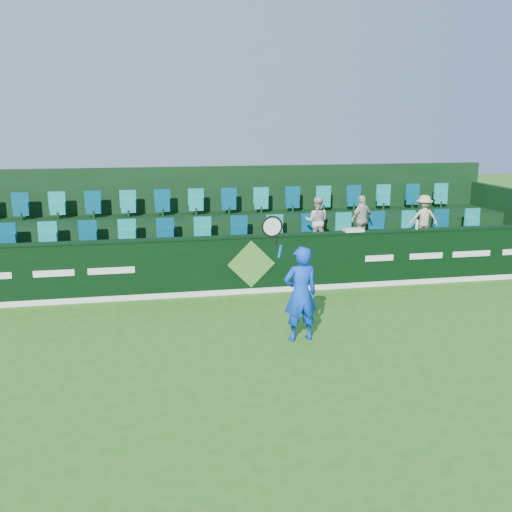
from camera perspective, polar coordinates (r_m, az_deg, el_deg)
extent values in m
plane|color=#2E6E1A|center=(9.60, 3.77, -10.51)|extent=(60.00, 60.00, 0.00)
cube|color=black|center=(13.10, -0.57, -0.91)|extent=(16.00, 0.20, 1.30)
cube|color=black|center=(12.94, -0.58, 1.98)|extent=(16.00, 0.24, 0.05)
cube|color=white|center=(13.15, -0.48, -3.52)|extent=(16.00, 0.02, 0.12)
cube|color=#417E2E|center=(12.97, -0.48, -0.82)|extent=(1.10, 0.02, 1.10)
cube|color=white|center=(12.94, -19.57, -1.65)|extent=(0.85, 0.01, 0.14)
cube|color=white|center=(12.81, -14.26, -1.43)|extent=(1.00, 0.01, 0.14)
cube|color=white|center=(13.85, 12.23, -0.21)|extent=(0.70, 0.01, 0.14)
cube|color=white|center=(14.36, 16.65, 0.01)|extent=(0.85, 0.01, 0.14)
cube|color=white|center=(14.95, 20.74, 0.21)|extent=(1.00, 0.01, 0.14)
cube|color=black|center=(14.21, -1.36, -0.81)|extent=(16.00, 2.00, 0.80)
cube|color=black|center=(15.98, -2.49, 1.70)|extent=(16.00, 1.80, 1.30)
cube|color=black|center=(16.84, -3.01, 4.55)|extent=(16.00, 0.20, 2.60)
cube|color=black|center=(17.92, 23.91, 2.98)|extent=(0.20, 4.00, 2.00)
cube|color=teal|center=(14.44, -1.63, 2.27)|extent=(13.50, 0.50, 0.60)
cube|color=teal|center=(16.11, -2.68, 5.23)|extent=(13.50, 0.50, 0.60)
imported|color=blue|center=(10.24, 4.48, -3.79)|extent=(0.67, 0.47, 1.74)
cylinder|color=#143FBF|center=(9.83, 2.40, 0.47)|extent=(0.08, 0.04, 0.22)
cylinder|color=black|center=(9.78, 2.07, 1.60)|extent=(0.07, 0.03, 0.20)
torus|color=black|center=(9.72, 1.62, 2.97)|extent=(0.44, 0.04, 0.44)
cylinder|color=silver|center=(9.72, 1.62, 2.97)|extent=(0.36, 0.01, 0.36)
imported|color=beige|center=(14.44, 6.09, 3.48)|extent=(0.72, 0.64, 1.24)
imported|color=beige|center=(14.83, 10.52, 3.61)|extent=(0.79, 0.58, 1.25)
imported|color=tan|center=(15.53, 16.41, 3.65)|extent=(0.83, 0.55, 1.21)
cube|color=silver|center=(13.58, 9.70, 2.58)|extent=(0.45, 0.29, 0.07)
cylinder|color=silver|center=(14.20, 15.79, 3.06)|extent=(0.07, 0.07, 0.22)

